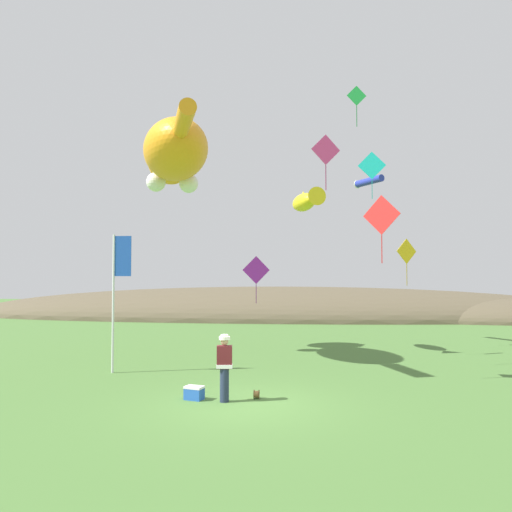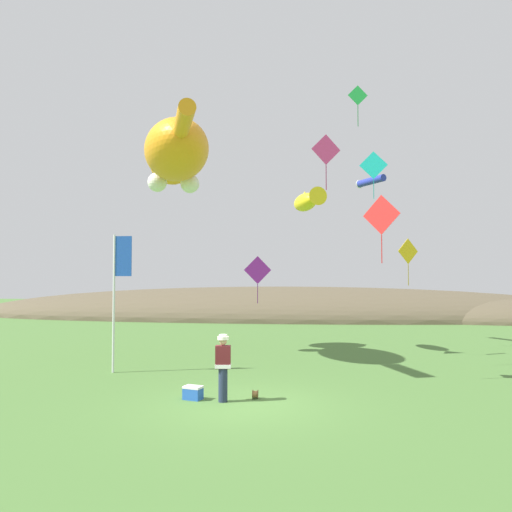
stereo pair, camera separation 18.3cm
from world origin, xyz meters
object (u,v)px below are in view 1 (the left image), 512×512
object	(u,v)px
kite_fish_windsock	(306,201)
kite_tube_streamer	(369,181)
kite_diamond_green	(357,96)
festival_attendant	(224,366)
kite_giant_cat	(174,155)
kite_diamond_violet	(256,270)
kite_spool	(257,394)
kite_diamond_teal	(372,166)
picnic_cooler	(194,393)
festival_banner_pole	(118,282)
kite_diamond_pink	(326,150)
kite_diamond_gold	(407,252)
kite_diamond_red	(381,215)

from	to	relation	value
kite_fish_windsock	kite_tube_streamer	xyz separation A→B (m)	(3.22, 3.41, 1.49)
kite_fish_windsock	kite_diamond_green	distance (m)	4.89
festival_attendant	kite_giant_cat	xyz separation A→B (m)	(-3.12, 6.78, 7.40)
kite_fish_windsock	kite_diamond_green	bearing A→B (deg)	-24.50
festival_attendant	kite_giant_cat	distance (m)	10.51
festival_attendant	kite_diamond_violet	xyz separation A→B (m)	(-0.01, 10.03, 2.67)
kite_tube_streamer	kite_diamond_green	size ratio (longest dim) A/B	1.05
kite_giant_cat	kite_spool	bearing A→B (deg)	-58.22
kite_spool	kite_diamond_violet	distance (m)	10.26
kite_diamond_violet	kite_tube_streamer	bearing A→B (deg)	22.21
kite_fish_windsock	kite_diamond_violet	world-z (taller)	kite_fish_windsock
kite_diamond_green	kite_diamond_teal	bearing A→B (deg)	65.97
picnic_cooler	kite_tube_streamer	distance (m)	15.85
festival_attendant	kite_tube_streamer	size ratio (longest dim) A/B	0.96
kite_giant_cat	kite_fish_windsock	bearing A→B (deg)	21.10
festival_banner_pole	kite_diamond_pink	distance (m)	8.66
kite_spool	picnic_cooler	xyz separation A→B (m)	(-1.67, -0.24, 0.06)
kite_spool	festival_attendant	bearing A→B (deg)	-152.99
kite_giant_cat	kite_diamond_pink	bearing A→B (deg)	-21.06
kite_giant_cat	kite_diamond_violet	bearing A→B (deg)	46.24
festival_banner_pole	kite_diamond_pink	world-z (taller)	kite_diamond_pink
kite_spool	kite_tube_streamer	size ratio (longest dim) A/B	0.13
kite_fish_windsock	kite_diamond_pink	distance (m)	4.62
kite_tube_streamer	kite_diamond_green	xyz separation A→B (m)	(-1.08, -4.39, 2.80)
festival_banner_pole	festival_attendant	bearing A→B (deg)	-40.26
festival_banner_pole	kite_diamond_teal	bearing A→B (deg)	33.05
picnic_cooler	kite_diamond_gold	distance (m)	11.57
kite_spool	kite_diamond_violet	size ratio (longest dim) A/B	0.11
kite_giant_cat	kite_diamond_green	bearing A→B (deg)	8.42
kite_spool	kite_tube_streamer	world-z (taller)	kite_tube_streamer
kite_spool	festival_banner_pole	bearing A→B (deg)	147.78
kite_tube_streamer	kite_diamond_pink	xyz separation A→B (m)	(-2.58, -7.85, -0.37)
kite_tube_streamer	kite_diamond_red	xyz separation A→B (m)	(-0.94, -9.57, -2.92)
kite_giant_cat	kite_diamond_red	bearing A→B (deg)	-27.78
kite_diamond_gold	kite_diamond_violet	size ratio (longest dim) A/B	0.89
kite_diamond_teal	festival_banner_pole	bearing A→B (deg)	-146.95
festival_attendant	kite_giant_cat	bearing A→B (deg)	114.73
festival_attendant	kite_diamond_green	xyz separation A→B (m)	(4.45, 7.90, 10.01)
picnic_cooler	kite_spool	bearing A→B (deg)	8.34
kite_giant_cat	kite_diamond_red	size ratio (longest dim) A/B	4.02
kite_fish_windsock	kite_tube_streamer	size ratio (longest dim) A/B	1.65
kite_spool	kite_diamond_violet	bearing A→B (deg)	94.95
festival_attendant	kite_giant_cat	world-z (taller)	kite_giant_cat
kite_giant_cat	kite_diamond_teal	distance (m)	9.04
picnic_cooler	kite_diamond_teal	xyz separation A→B (m)	(6.20, 9.76, 8.25)
kite_giant_cat	kite_diamond_red	xyz separation A→B (m)	(7.71, -4.06, -3.11)
kite_diamond_gold	picnic_cooler	bearing A→B (deg)	-132.78
festival_attendant	kite_fish_windsock	bearing A→B (deg)	75.43
kite_tube_streamer	kite_diamond_red	bearing A→B (deg)	-95.63
kite_spool	kite_diamond_gold	xyz separation A→B (m)	(5.66, 7.67, 4.24)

